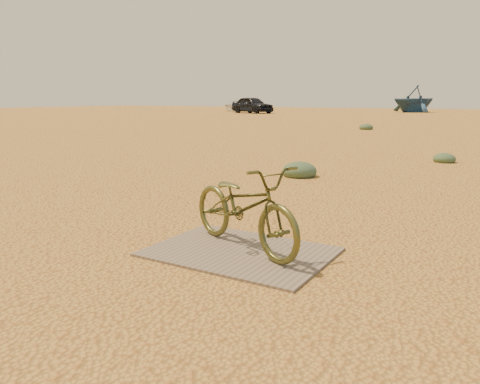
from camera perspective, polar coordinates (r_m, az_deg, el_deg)
The scene contains 9 objects.
ground at distance 4.55m, azimuth 0.53°, elevation -5.77°, with size 120.00×120.00×0.00m, color #BE8E3D.
plywood_board at distance 4.15m, azimuth 0.00°, elevation -7.30°, with size 1.54×1.12×0.02m, color #796453.
bicycle at distance 4.11m, azimuth 0.48°, elevation -1.73°, with size 0.51×1.47×0.77m, color #4E4C20.
car at distance 42.46m, azimuth 1.50°, elevation 10.57°, with size 1.73×4.30×1.47m, color black.
boat_near_left at distance 49.55m, azimuth -0.50°, elevation 10.45°, with size 3.61×5.05×1.05m, color silver.
boat_far_left at distance 48.07m, azimuth 20.44°, elevation 10.61°, with size 4.17×4.83×2.54m, color navy.
kale_a at distance 8.23m, azimuth 7.22°, elevation 1.92°, with size 0.60×0.60×0.33m, color #4A6040.
kale_b at distance 10.88m, azimuth 23.61°, elevation 3.36°, with size 0.46×0.46×0.25m, color #4A6040.
kale_c at distance 21.09m, azimuth 15.12°, elevation 7.36°, with size 0.59×0.59×0.32m, color #4A6040.
Camera 1 is at (2.19, -3.75, 1.34)m, focal length 35.00 mm.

